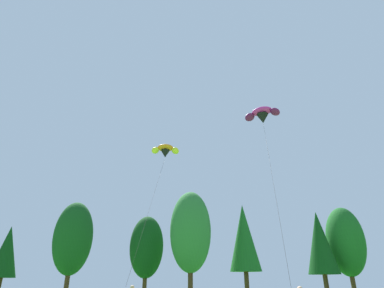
{
  "coord_description": "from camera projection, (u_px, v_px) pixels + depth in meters",
  "views": [
    {
      "loc": [
        -2.37,
        6.05,
        1.82
      ],
      "look_at": [
        -2.69,
        24.67,
        9.83
      ],
      "focal_mm": 30.18,
      "sensor_mm": 36.0,
      "label": 1
    }
  ],
  "objects": [
    {
      "name": "treeline_tree_h",
      "position": [
        346.0,
        241.0,
        43.39
      ],
      "size": [
        4.89,
        4.89,
        11.44
      ],
      "color": "#472D19",
      "rests_on": "ground_plane"
    },
    {
      "name": "treeline_tree_e",
      "position": [
        190.0,
        231.0,
        42.72
      ],
      "size": [
        5.4,
        5.4,
        13.35
      ],
      "color": "#472D19",
      "rests_on": "ground_plane"
    },
    {
      "name": "parafoil_kite_high_orange",
      "position": [
        165.0,
        151.0,
        35.91
      ],
      "size": [
        3.3,
        14.99,
        14.51
      ],
      "color": "orange"
    },
    {
      "name": "treeline_tree_c",
      "position": [
        73.0,
        238.0,
        42.65
      ],
      "size": [
        5.03,
        5.03,
        11.96
      ],
      "color": "#472D19",
      "rests_on": "ground_plane"
    },
    {
      "name": "treeline_tree_g",
      "position": [
        320.0,
        242.0,
        41.94
      ],
      "size": [
        3.93,
        3.93,
        10.6
      ],
      "color": "#472D19",
      "rests_on": "ground_plane"
    },
    {
      "name": "parafoil_kite_mid_magenta",
      "position": [
        262.0,
        115.0,
        32.02
      ],
      "size": [
        4.71,
        15.93,
        16.38
      ],
      "color": "#D12893"
    },
    {
      "name": "treeline_tree_b",
      "position": [
        6.0,
        251.0,
        44.81
      ],
      "size": [
        3.63,
        3.63,
        9.25
      ],
      "color": "#472D19",
      "rests_on": "ground_plane"
    },
    {
      "name": "treeline_tree_d",
      "position": [
        147.0,
        247.0,
        45.12
      ],
      "size": [
        4.66,
        4.66,
        10.6
      ],
      "color": "#472D19",
      "rests_on": "ground_plane"
    },
    {
      "name": "treeline_tree_f",
      "position": [
        244.0,
        237.0,
        45.06
      ],
      "size": [
        4.28,
        4.28,
        12.2
      ],
      "color": "#472D19",
      "rests_on": "ground_plane"
    }
  ]
}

